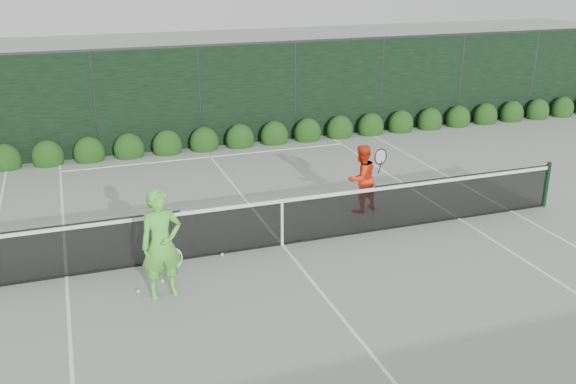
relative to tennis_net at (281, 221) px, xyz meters
name	(u,v)px	position (x,y,z in m)	size (l,w,h in m)	color
ground	(282,245)	(0.02, 0.00, -0.53)	(80.00, 80.00, 0.00)	gray
tennis_net	(281,221)	(0.00, 0.00, 0.00)	(12.90, 0.10, 1.07)	#11341D
player_woman	(161,244)	(-2.51, -1.25, 0.42)	(0.74, 0.53, 1.91)	#5BD43E
player_man	(361,178)	(2.30, 1.17, 0.24)	(0.95, 0.79, 1.55)	#F23714
court_lines	(282,245)	(0.02, 0.00, -0.53)	(11.03, 23.83, 0.01)	white
windscreen_fence	(338,226)	(0.02, -2.71, 0.98)	(32.00, 21.07, 3.06)	black
hedge_row	(204,142)	(0.02, 7.15, -0.30)	(31.66, 0.65, 0.94)	#0F370F
tennis_balls	(244,255)	(-0.84, -0.28, -0.50)	(5.06, 1.55, 0.07)	#D8EE34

